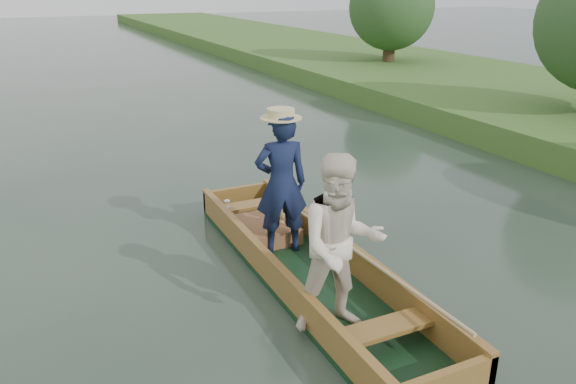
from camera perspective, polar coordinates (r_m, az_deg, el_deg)
name	(u,v)px	position (r m, az deg, el deg)	size (l,w,h in m)	color
ground	(309,280)	(6.96, 2.14, -8.93)	(120.00, 120.00, 0.00)	#283D30
trees_far	(122,25)	(14.63, -16.52, 15.92)	(22.76, 14.59, 4.24)	#47331E
punt	(310,236)	(6.41, 2.28, -4.48)	(1.31, 5.00, 1.96)	black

